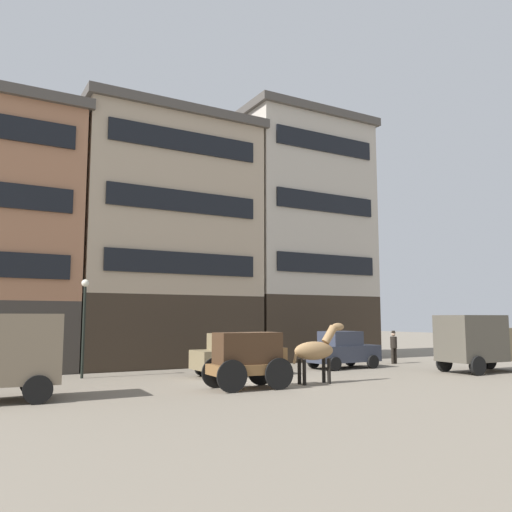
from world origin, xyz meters
The scene contains 10 objects.
ground_plane centered at (0.00, 0.00, 0.00)m, with size 120.00×120.00×0.00m, color slate.
building_center_left centered at (-0.51, 10.21, 6.86)m, with size 9.96×7.05×13.65m.
building_center_right centered at (8.48, 10.21, 7.69)m, with size 8.70×7.05×15.31m.
cargo_wagon centered at (-1.16, -1.15, 1.15)m, with size 2.98×1.66×1.98m.
draft_horse centered at (1.79, -1.15, 1.27)m, with size 2.35×0.70×2.30m.
delivery_truck_near centered at (10.97, -1.39, 1.42)m, with size 4.43×2.31×2.62m.
sedan_dark centered at (6.57, 3.25, 0.91)m, with size 3.74×1.93×1.83m.
sedan_light centered at (0.31, 2.80, 0.91)m, with size 3.72×1.90×1.83m.
pedestrian_officer centered at (10.73, 3.97, 0.98)m, with size 0.50×0.50×1.79m.
streetlamp_curbside centered at (-5.63, 5.14, 2.67)m, with size 0.32×0.32×4.12m.
Camera 1 is at (-10.30, -17.88, 2.50)m, focal length 37.05 mm.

